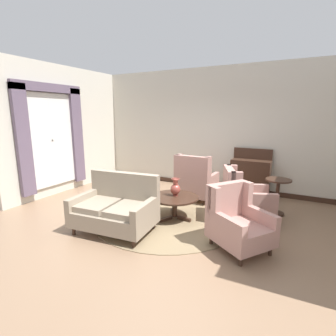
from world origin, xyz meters
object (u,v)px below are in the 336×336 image
Objects in this scene: armchair_foreground_right at (195,182)px; side_table at (277,193)px; armchair_near_window at (243,199)px; porcelain_vase at (175,188)px; armchair_near_sideboard at (237,222)px; settee at (116,209)px; coffee_table at (175,200)px; sideboard at (250,176)px.

armchair_foreground_right is 1.80m from side_table.
armchair_foreground_right reaches higher than armchair_near_window.
porcelain_vase is at bearing 93.69° from armchair_foreground_right.
side_table is (0.41, 1.72, 0.03)m from armchair_near_sideboard.
settee reaches higher than side_table.
armchair_near_window is (1.20, 0.54, 0.05)m from coffee_table.
armchair_foreground_right is 1.44m from sideboard.
settee is 3.21m from side_table.
armchair_foreground_right reaches higher than armchair_near_sideboard.
armchair_near_sideboard is at bearing -24.34° from porcelain_vase.
armchair_near_window is (1.88, 1.48, 0.03)m from settee.
porcelain_vase is 1.17m from armchair_foreground_right.
armchair_near_sideboard is at bearing 164.90° from armchair_near_window.
armchair_near_sideboard is 2.74m from sideboard.
porcelain_vase is 0.32× the size of armchair_near_sideboard.
side_table is 1.24m from sideboard.
armchair_near_sideboard is at bearing 5.15° from settee.
armchair_near_sideboard is at bearing 129.57° from armchair_foreground_right.
side_table is at bearing 21.31° from armchair_near_sideboard.
armchair_near_window is at bearing 32.57° from settee.
porcelain_vase is 0.24× the size of settee.
coffee_table is 1.32m from armchair_near_window.
armchair_foreground_right is at bearing 39.77° from armchair_near_window.
sideboard reaches higher than armchair_near_sideboard.
armchair_foreground_right is at bearing 178.27° from side_table.
armchair_near_sideboard is (1.39, -1.77, -0.04)m from armchair_foreground_right.
armchair_near_window is 0.83m from side_table.
armchair_near_sideboard is at bearing -22.68° from coffee_table.
armchair_foreground_right is (0.63, 2.16, 0.05)m from settee.
coffee_table is 2.40m from sideboard.
side_table is (1.76, 1.11, -0.16)m from porcelain_vase.
coffee_table is 2.10m from side_table.
coffee_table is at bearing 102.17° from armchair_near_sideboard.
porcelain_vase is 0.29× the size of sideboard.
sideboard is (1.03, 2.11, -0.08)m from porcelain_vase.
porcelain_vase is at bearing 100.50° from armchair_near_sideboard.
armchair_foreground_right is at bearing 92.19° from porcelain_vase.
porcelain_vase is 0.31× the size of armchair_foreground_right.
coffee_table is 0.64× the size of settee.
settee is 1.94× the size of side_table.
coffee_table is at bearing -78.43° from porcelain_vase.
side_table is at bearing 33.60° from coffee_table.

